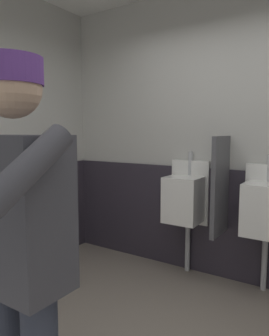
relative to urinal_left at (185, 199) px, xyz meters
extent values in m
cube|color=#B2B2AD|center=(0.54, 0.22, 0.64)|extent=(4.65, 0.12, 2.83)
cube|color=#2D2833|center=(0.54, 0.14, -0.24)|extent=(4.05, 0.03, 1.08)
cube|color=white|center=(0.00, 0.13, 0.05)|extent=(0.40, 0.05, 0.65)
cube|color=white|center=(0.00, -0.04, 0.00)|extent=(0.34, 0.30, 0.45)
cylinder|color=#B7BABF|center=(0.00, 0.12, 0.34)|extent=(0.04, 0.04, 0.24)
cylinder|color=#B7BABF|center=(0.00, 0.09, -0.50)|extent=(0.05, 0.05, 0.55)
cube|color=white|center=(0.75, 0.13, 0.05)|extent=(0.40, 0.05, 0.65)
cube|color=white|center=(0.75, -0.04, 0.00)|extent=(0.34, 0.30, 0.45)
cylinder|color=#B7BABF|center=(0.75, 0.12, 0.34)|extent=(0.04, 0.04, 0.24)
cylinder|color=#B7BABF|center=(0.75, 0.09, -0.50)|extent=(0.05, 0.05, 0.55)
cube|color=#4C4C51|center=(0.38, -0.07, 0.17)|extent=(0.04, 0.40, 0.90)
cube|color=#3F3F47|center=(0.23, -2.10, 0.35)|extent=(0.42, 0.24, 0.60)
cylinder|color=#3F3F47|center=(0.49, -2.33, 0.49)|extent=(0.09, 0.50, 0.39)
sphere|color=#D8AD8C|center=(0.23, -2.10, 0.82)|extent=(0.23, 0.23, 0.23)
cylinder|color=#60388C|center=(0.23, -2.10, 0.88)|extent=(0.24, 0.24, 0.10)
camera|label=1|loc=(1.27, -2.86, 0.66)|focal=33.82mm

